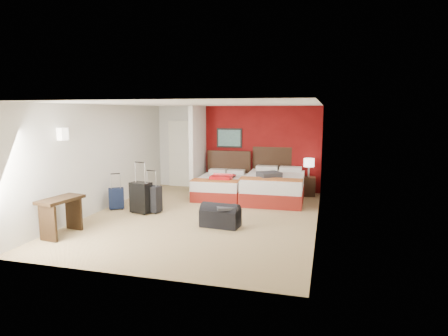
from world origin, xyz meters
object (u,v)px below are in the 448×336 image
(nightstand, at_px, (308,186))
(desk, at_px, (61,217))
(table_lamp, at_px, (309,168))
(suitcase_charcoal, at_px, (152,200))
(suitcase_navy, at_px, (116,199))
(suitcase_black, at_px, (141,198))
(bed_left, at_px, (220,187))
(red_suitcase_open, at_px, (223,177))
(duffel_bag, at_px, (220,217))
(bed_right, at_px, (274,187))

(nightstand, relative_size, desk, 0.61)
(nightstand, height_order, table_lamp, table_lamp)
(suitcase_charcoal, relative_size, suitcase_navy, 1.24)
(suitcase_black, bearing_deg, bed_left, 72.48)
(red_suitcase_open, height_order, table_lamp, table_lamp)
(suitcase_navy, bearing_deg, desk, -122.11)
(nightstand, height_order, duffel_bag, nightstand)
(nightstand, bearing_deg, bed_left, -166.47)
(nightstand, relative_size, suitcase_charcoal, 0.88)
(bed_left, distance_m, red_suitcase_open, 0.34)
(bed_left, height_order, table_lamp, table_lamp)
(duffel_bag, relative_size, desk, 0.90)
(bed_right, relative_size, red_suitcase_open, 2.83)
(suitcase_navy, relative_size, desk, 0.56)
(table_lamp, bearing_deg, bed_right, -138.36)
(table_lamp, distance_m, duffel_bag, 3.85)
(bed_left, relative_size, nightstand, 3.35)
(bed_right, xyz_separation_m, red_suitcase_open, (-1.39, -0.11, 0.25))
(nightstand, bearing_deg, bed_right, -143.03)
(red_suitcase_open, relative_size, suitcase_navy, 1.59)
(nightstand, bearing_deg, suitcase_navy, -152.19)
(bed_left, xyz_separation_m, nightstand, (2.34, 0.77, -0.00))
(suitcase_charcoal, bearing_deg, desk, -105.02)
(bed_right, height_order, desk, desk)
(table_lamp, xyz_separation_m, desk, (-4.35, -4.79, -0.43))
(bed_right, bearing_deg, bed_left, 178.92)
(bed_left, xyz_separation_m, duffel_bag, (0.76, -2.69, -0.07))
(red_suitcase_open, relative_size, suitcase_charcoal, 1.28)
(red_suitcase_open, distance_m, table_lamp, 2.41)
(bed_right, height_order, table_lamp, table_lamp)
(suitcase_navy, bearing_deg, red_suitcase_open, 8.95)
(suitcase_navy, bearing_deg, duffel_bag, -46.60)
(suitcase_navy, bearing_deg, suitcase_charcoal, -35.65)
(bed_left, relative_size, duffel_bag, 2.27)
(table_lamp, height_order, desk, table_lamp)
(red_suitcase_open, distance_m, suitcase_black, 2.51)
(bed_right, distance_m, red_suitcase_open, 1.42)
(bed_right, distance_m, desk, 5.34)
(suitcase_black, distance_m, desk, 1.98)
(bed_right, height_order, suitcase_black, suitcase_black)
(nightstand, relative_size, suitcase_navy, 1.09)
(bed_left, xyz_separation_m, suitcase_black, (-1.29, -2.18, 0.08))
(red_suitcase_open, height_order, suitcase_navy, red_suitcase_open)
(red_suitcase_open, distance_m, duffel_bag, 2.70)
(bed_right, bearing_deg, red_suitcase_open, -176.94)
(table_lamp, relative_size, suitcase_navy, 1.07)
(red_suitcase_open, distance_m, desk, 4.46)
(bed_left, distance_m, suitcase_charcoal, 2.32)
(red_suitcase_open, distance_m, nightstand, 2.42)
(red_suitcase_open, bearing_deg, desk, -118.00)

